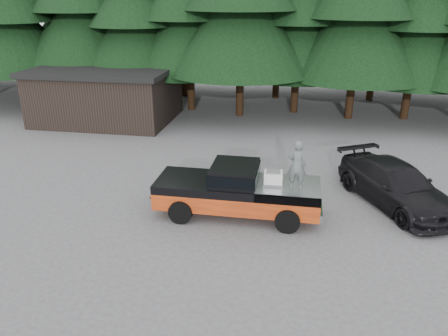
% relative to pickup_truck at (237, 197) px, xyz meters
% --- Properties ---
extents(ground, '(120.00, 120.00, 0.00)m').
position_rel_pickup_truck_xyz_m(ground, '(-0.88, -0.76, -0.67)').
color(ground, '#4C4C4E').
rests_on(ground, ground).
extents(pickup_truck, '(6.00, 2.04, 1.33)m').
position_rel_pickup_truck_xyz_m(pickup_truck, '(0.00, 0.00, 0.00)').
color(pickup_truck, '#D84B13').
rests_on(pickup_truck, ground).
extents(truck_cab, '(1.66, 1.90, 0.59)m').
position_rel_pickup_truck_xyz_m(truck_cab, '(-0.10, 0.00, 0.96)').
color(truck_cab, black).
rests_on(truck_cab, pickup_truck).
extents(air_compressor, '(0.66, 0.55, 0.43)m').
position_rel_pickup_truck_xyz_m(air_compressor, '(1.26, -0.07, 0.88)').
color(air_compressor, silver).
rests_on(air_compressor, pickup_truck).
extents(man_on_bed, '(0.63, 0.41, 1.72)m').
position_rel_pickup_truck_xyz_m(man_on_bed, '(2.04, -0.32, 1.53)').
color(man_on_bed, '#53595A').
rests_on(man_on_bed, pickup_truck).
extents(parked_car, '(4.51, 5.81, 1.57)m').
position_rel_pickup_truck_xyz_m(parked_car, '(5.76, 1.87, 0.12)').
color(parked_car, black).
rests_on(parked_car, ground).
extents(utility_building, '(8.40, 6.40, 3.30)m').
position_rel_pickup_truck_xyz_m(utility_building, '(-9.88, 11.24, 1.00)').
color(utility_building, black).
rests_on(utility_building, ground).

